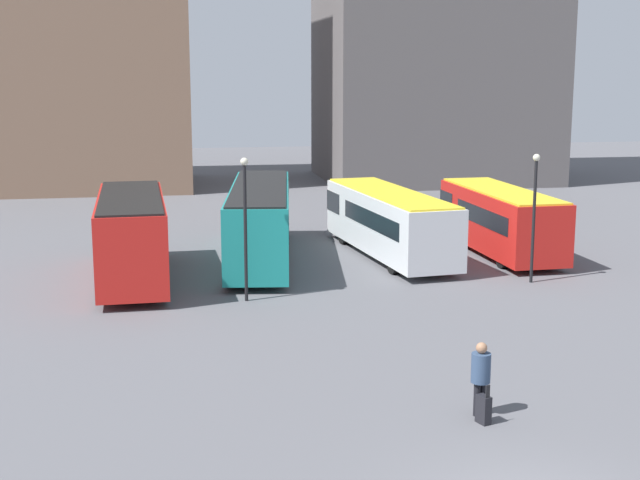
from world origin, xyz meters
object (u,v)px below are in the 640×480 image
bus_1 (260,220)px  bus_3 (500,219)px  traveler (481,372)px  bus_0 (132,235)px  suitcase (484,409)px  bus_2 (389,221)px  lamp_post_0 (245,217)px  lamp_post_1 (534,207)px

bus_1 → bus_3: 10.77m
traveler → bus_0: bearing=9.9°
bus_1 → suitcase: bearing=-162.6°
bus_0 → traveler: (8.69, -15.61, -0.74)m
bus_2 → lamp_post_0: 9.77m
bus_0 → lamp_post_1: bearing=-103.0°
bus_0 → lamp_post_0: 5.83m
bus_2 → traveler: 18.56m
bus_1 → bus_3: size_ratio=1.35×
bus_0 → suitcase: (8.60, -16.11, -1.47)m
bus_0 → bus_3: bearing=-83.1°
bus_0 → bus_1: bearing=-63.2°
bus_2 → bus_3: size_ratio=1.18×
suitcase → lamp_post_1: 14.96m
bus_3 → suitcase: bearing=156.1°
bus_2 → suitcase: 19.11m
bus_1 → traveler: bearing=-162.1°
bus_1 → lamp_post_1: lamp_post_1 is taller
bus_1 → suitcase: size_ratio=12.51×
lamp_post_0 → lamp_post_1: 11.24m
bus_2 → traveler: bearing=165.9°
suitcase → traveler: bearing=-28.9°
bus_0 → suitcase: bearing=-153.8°
bus_0 → bus_1: size_ratio=0.78×
suitcase → bus_2: bearing=-26.5°
bus_0 → lamp_post_1: 15.65m
bus_3 → traveler: (-7.42, -18.10, -0.50)m
bus_3 → lamp_post_1: lamp_post_1 is taller
bus_3 → suitcase: 20.10m
bus_1 → lamp_post_0: (-1.23, -6.86, 1.29)m
bus_2 → lamp_post_1: 7.35m
bus_0 → suitcase: 18.32m
traveler → lamp_post_0: size_ratio=0.35×
lamp_post_1 → bus_3: bearing=81.8°
bus_0 → bus_1: bus_0 is taller
lamp_post_0 → suitcase: bearing=-69.8°
bus_0 → suitcase: bus_0 is taller
bus_1 → lamp_post_0: bearing=177.5°
bus_0 → bus_1: 6.09m
bus_2 → traveler: (-2.35, -18.40, -0.50)m
suitcase → lamp_post_0: (-4.48, 12.18, 2.72)m
bus_2 → traveler: size_ratio=5.93×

